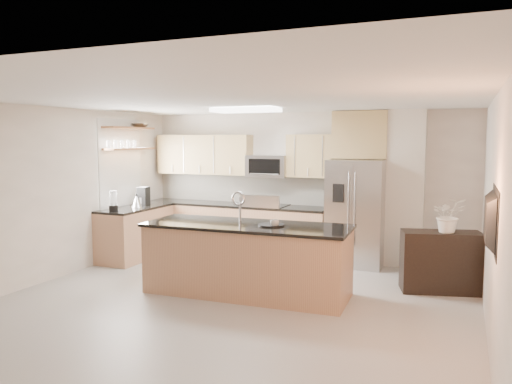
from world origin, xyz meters
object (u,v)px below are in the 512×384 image
at_px(kettle, 136,201).
at_px(flower_vase, 449,206).
at_px(credenza, 441,262).
at_px(platter, 271,225).
at_px(blender, 113,202).
at_px(television, 485,219).
at_px(microwave, 268,166).
at_px(refrigerator, 356,213).
at_px(bowl, 140,125).
at_px(range, 265,230).
at_px(coffee_maker, 143,196).
at_px(island, 247,259).
at_px(cup, 275,223).

height_order(kettle, flower_vase, flower_vase).
bearing_deg(credenza, platter, -166.97).
relative_size(blender, flower_vase, 0.48).
bearing_deg(platter, television, -19.80).
relative_size(microwave, kettle, 3.17).
relative_size(refrigerator, bowl, 4.59).
bearing_deg(kettle, television, -20.16).
relative_size(flower_vase, television, 0.67).
height_order(microwave, bowl, bowl).
distance_m(credenza, kettle, 5.12).
bearing_deg(flower_vase, television, -79.39).
bearing_deg(range, microwave, 90.00).
relative_size(credenza, platter, 2.98).
distance_m(kettle, coffee_maker, 0.31).
relative_size(island, kettle, 11.89).
xyz_separation_m(blender, coffee_maker, (-0.02, 0.86, 0.01)).
height_order(microwave, cup, microwave).
xyz_separation_m(credenza, coffee_maker, (-5.15, 0.30, 0.65)).
bearing_deg(kettle, bowl, 115.12).
distance_m(island, kettle, 2.92).
xyz_separation_m(microwave, refrigerator, (1.66, -0.17, -0.74)).
relative_size(range, blender, 3.29).
xyz_separation_m(island, credenza, (2.44, 1.13, -0.06)).
xyz_separation_m(credenza, cup, (-2.03, -1.17, 0.59)).
xyz_separation_m(platter, kettle, (-2.98, 1.11, 0.05)).
bearing_deg(cup, blender, 169.05).
distance_m(credenza, blender, 5.20).
distance_m(credenza, platter, 2.44).
height_order(range, island, island).
distance_m(blender, kettle, 0.57).
relative_size(platter, television, 0.33).
bearing_deg(coffee_maker, television, -22.59).
distance_m(island, bowl, 3.79).
bearing_deg(coffee_maker, credenza, -3.30).
height_order(island, bowl, bowl).
distance_m(credenza, bowl, 5.68).
height_order(microwave, island, microwave).
relative_size(range, flower_vase, 1.57).
xyz_separation_m(island, kettle, (-2.64, 1.13, 0.54)).
bearing_deg(cup, range, 114.47).
xyz_separation_m(microwave, coffee_maker, (-2.09, -0.91, -0.55)).
relative_size(coffee_maker, television, 0.31).
bearing_deg(bowl, island, -29.29).
bearing_deg(credenza, refrigerator, 128.33).
bearing_deg(television, bowl, 66.44).
distance_m(cup, kettle, 3.26).
height_order(range, blender, blender).
height_order(range, bowl, bowl).
bearing_deg(platter, blender, 169.73).
height_order(credenza, cup, cup).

